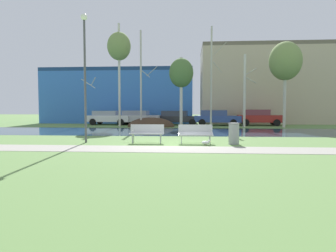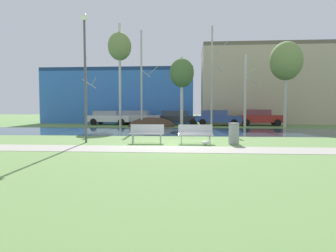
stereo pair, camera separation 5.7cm
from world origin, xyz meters
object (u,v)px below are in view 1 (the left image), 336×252
(parked_van_nearest_white, at_px, (109,117))
(parked_suv_fifth_red, at_px, (259,117))
(parked_wagon_fourth_blue, at_px, (216,117))
(bench_right, at_px, (195,133))
(parked_hatch_third_dark, at_px, (177,117))
(bench_left, at_px, (147,133))
(seagull, at_px, (206,142))
(parked_sedan_second_silver, at_px, (138,117))
(streetlamp, at_px, (85,59))
(trash_bin, at_px, (234,133))

(parked_van_nearest_white, bearing_deg, parked_suv_fifth_red, -0.82)
(parked_wagon_fourth_blue, bearing_deg, parked_van_nearest_white, 178.31)
(bench_right, relative_size, parked_hatch_third_dark, 0.35)
(bench_right, distance_m, parked_wagon_fourth_blue, 15.59)
(bench_left, relative_size, seagull, 3.80)
(bench_left, xyz_separation_m, parked_sedan_second_silver, (-3.15, 15.74, 0.30))
(bench_right, bearing_deg, streetlamp, -179.58)
(trash_bin, xyz_separation_m, parked_hatch_third_dark, (-3.28, 16.08, 0.25))
(bench_left, bearing_deg, streetlamp, -179.25)
(parked_wagon_fourth_blue, bearing_deg, bench_right, -98.44)
(streetlamp, bearing_deg, parked_hatch_third_dark, 76.98)
(bench_left, distance_m, bench_right, 2.29)
(streetlamp, relative_size, parked_hatch_third_dark, 1.33)
(parked_wagon_fourth_blue, height_order, parked_suv_fifth_red, parked_suv_fifth_red)
(parked_suv_fifth_red, bearing_deg, parked_sedan_second_silver, 178.98)
(bench_left, distance_m, seagull, 2.86)
(parked_sedan_second_silver, xyz_separation_m, parked_hatch_third_dark, (3.89, 0.11, -0.02))
(parked_van_nearest_white, bearing_deg, trash_bin, -57.51)
(bench_right, bearing_deg, seagull, -59.53)
(streetlamp, relative_size, parked_suv_fifth_red, 1.39)
(streetlamp, height_order, parked_van_nearest_white, streetlamp)
(seagull, relative_size, streetlamp, 0.07)
(bench_right, relative_size, parked_suv_fifth_red, 0.37)
(parked_van_nearest_white, xyz_separation_m, parked_hatch_third_dark, (6.89, 0.11, -0.01))
(parked_sedan_second_silver, bearing_deg, trash_bin, -65.81)
(parked_sedan_second_silver, bearing_deg, streetlamp, -89.22)
(parked_sedan_second_silver, xyz_separation_m, parked_suv_fifth_red, (11.80, -0.21, 0.04))
(streetlamp, distance_m, parked_van_nearest_white, 16.42)
(trash_bin, distance_m, parked_wagon_fourth_blue, 15.66)
(streetlamp, bearing_deg, trash_bin, -1.55)
(parked_hatch_third_dark, bearing_deg, seagull, -83.15)
(parked_van_nearest_white, distance_m, parked_sedan_second_silver, 3.00)
(trash_bin, distance_m, parked_van_nearest_white, 18.93)
(bench_left, bearing_deg, parked_wagon_fourth_blue, 73.48)
(bench_right, relative_size, trash_bin, 1.66)
(seagull, xyz_separation_m, parked_van_nearest_white, (-8.88, 16.50, 0.62))
(bench_left, height_order, parked_suv_fifth_red, parked_suv_fifth_red)
(parked_sedan_second_silver, xyz_separation_m, parked_wagon_fourth_blue, (7.72, -0.31, 0.01))
(parked_sedan_second_silver, distance_m, parked_wagon_fourth_blue, 7.73)
(streetlamp, bearing_deg, bench_left, 0.75)
(bench_right, height_order, seagull, bench_right)
(bench_right, distance_m, trash_bin, 1.75)
(trash_bin, bearing_deg, parked_wagon_fourth_blue, 87.98)
(parked_hatch_third_dark, xyz_separation_m, parked_suv_fifth_red, (7.91, -0.32, 0.06))
(bench_right, xyz_separation_m, trash_bin, (1.73, -0.23, 0.03))
(bench_left, relative_size, parked_van_nearest_white, 0.36)
(seagull, height_order, parked_wagon_fourth_blue, parked_wagon_fourth_blue)
(bench_right, bearing_deg, parked_van_nearest_white, 118.19)
(bench_right, bearing_deg, trash_bin, -7.43)
(bench_left, xyz_separation_m, parked_wagon_fourth_blue, (4.58, 15.42, 0.31))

